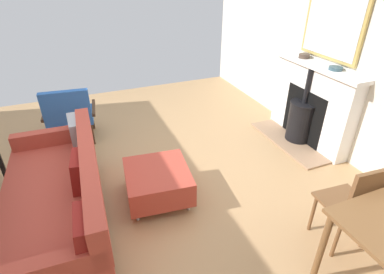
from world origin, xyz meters
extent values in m
cube|color=tan|center=(0.00, 0.00, 0.00)|extent=(5.52, 6.11, 0.01)
cube|color=silver|center=(-2.76, 0.00, 1.34)|extent=(0.12, 6.11, 2.68)
cube|color=#9E7A5B|center=(-2.29, -0.12, 0.01)|extent=(0.39, 1.31, 0.03)
cube|color=white|center=(-2.60, -0.12, 0.53)|extent=(0.21, 1.38, 1.06)
cube|color=black|center=(-2.51, -0.12, 0.39)|extent=(0.06, 0.73, 0.72)
cylinder|color=black|center=(-2.47, -0.12, 0.30)|extent=(0.36, 0.36, 0.54)
cylinder|color=black|center=(-2.47, -0.12, 0.58)|extent=(0.38, 0.38, 0.02)
cylinder|color=black|center=(-2.47, -0.12, 0.83)|extent=(0.07, 0.07, 0.47)
cube|color=white|center=(-2.57, -0.12, 1.09)|extent=(0.26, 1.46, 0.05)
cube|color=tan|center=(-2.68, -0.12, 1.68)|extent=(0.04, 0.92, 1.02)
cube|color=silver|center=(-2.66, -0.12, 1.68)|extent=(0.01, 0.84, 0.94)
cylinder|color=#47382D|center=(-2.58, -0.41, 1.14)|extent=(0.14, 0.14, 0.05)
torus|color=#47382D|center=(-2.58, -0.41, 1.16)|extent=(0.14, 0.14, 0.01)
cylinder|color=#334C56|center=(-2.58, 0.16, 1.13)|extent=(0.16, 0.16, 0.04)
torus|color=#334C56|center=(-2.58, 0.16, 1.15)|extent=(0.16, 0.16, 0.01)
cylinder|color=#B2B2B7|center=(1.08, -0.49, 0.05)|extent=(0.04, 0.04, 0.10)
cylinder|color=#B2B2B7|center=(0.39, -0.46, 0.05)|extent=(0.04, 0.04, 0.10)
cube|color=#B74233|center=(0.76, 0.36, 0.27)|extent=(0.94, 1.99, 0.33)
cube|color=#B74233|center=(0.39, 0.37, 0.61)|extent=(0.21, 1.96, 0.36)
cube|color=#B74233|center=(0.73, -0.56, 0.52)|extent=(0.83, 0.15, 0.18)
cube|color=#B74233|center=(0.80, 1.28, 0.52)|extent=(0.83, 0.15, 0.18)
cube|color=#99999E|center=(0.46, -0.38, 0.60)|extent=(0.12, 0.37, 0.37)
cube|color=maroon|center=(0.49, 0.34, 0.58)|extent=(0.17, 0.35, 0.34)
cube|color=maroon|center=(0.52, 1.14, 0.59)|extent=(0.15, 0.35, 0.35)
cylinder|color=#B2B2B7|center=(-0.02, 0.00, 0.04)|extent=(0.04, 0.04, 0.09)
cylinder|color=#B2B2B7|center=(0.04, 0.55, 0.04)|extent=(0.04, 0.04, 0.09)
cylinder|color=#B2B2B7|center=(-0.54, 0.06, 0.04)|extent=(0.04, 0.04, 0.09)
cylinder|color=#B2B2B7|center=(-0.48, 0.61, 0.04)|extent=(0.04, 0.04, 0.09)
cube|color=#B74233|center=(-0.25, 0.30, 0.23)|extent=(0.73, 0.76, 0.27)
cube|color=#4C3321|center=(0.22, -1.61, 0.17)|extent=(0.05, 0.05, 0.34)
cube|color=#4C3321|center=(0.73, -1.66, 0.17)|extent=(0.05, 0.05, 0.34)
cube|color=#4C3321|center=(0.27, -1.13, 0.17)|extent=(0.05, 0.05, 0.34)
cube|color=#4C3321|center=(0.78, -1.19, 0.17)|extent=(0.05, 0.05, 0.34)
cube|color=#2D60B2|center=(0.50, -1.40, 0.36)|extent=(0.66, 0.62, 0.08)
cube|color=#2D60B2|center=(0.53, -1.15, 0.62)|extent=(0.61, 0.17, 0.43)
cube|color=#4C3321|center=(0.18, -1.36, 0.45)|extent=(0.10, 0.53, 0.04)
cube|color=#4C3321|center=(0.82, -1.43, 0.45)|extent=(0.10, 0.53, 0.04)
cube|color=black|center=(1.29, -0.52, 0.36)|extent=(0.04, 0.04, 0.71)
cylinder|color=brown|center=(-1.11, 1.74, 0.36)|extent=(0.05, 0.05, 0.73)
cylinder|color=brown|center=(-1.78, 1.32, 0.21)|extent=(0.03, 0.03, 0.43)
cylinder|color=brown|center=(-1.46, 1.30, 0.21)|extent=(0.03, 0.03, 0.43)
cylinder|color=brown|center=(-1.75, 1.64, 0.21)|extent=(0.03, 0.03, 0.43)
cylinder|color=brown|center=(-1.43, 1.62, 0.21)|extent=(0.03, 0.03, 0.43)
cube|color=brown|center=(-1.60, 1.47, 0.43)|extent=(0.43, 0.43, 0.02)
cube|color=brown|center=(-1.59, 1.64, 0.67)|extent=(0.36, 0.06, 0.44)
camera|label=1|loc=(0.38, 2.81, 2.25)|focal=28.37mm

